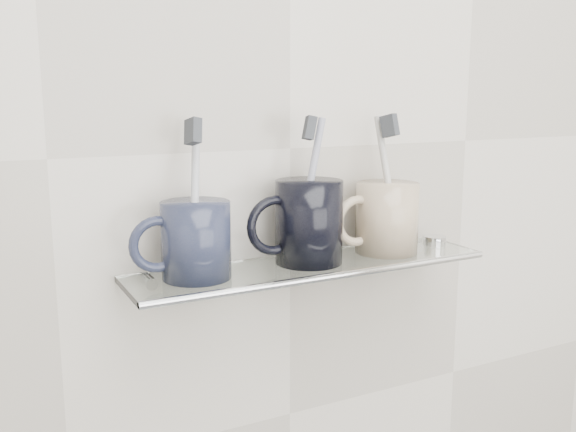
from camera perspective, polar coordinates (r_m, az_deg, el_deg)
wall_back at (r=0.90m, az=0.19°, el=6.03°), size 2.50×0.00×2.50m
shelf_glass at (r=0.87m, az=2.08°, el=-4.46°), size 0.50×0.12×0.01m
shelf_rail at (r=0.82m, az=4.00°, el=-5.37°), size 0.50×0.01×0.01m
bracket_left at (r=0.84m, az=-12.24°, el=-6.08°), size 0.02×0.03×0.02m
bracket_right at (r=1.02m, az=11.06°, el=-2.92°), size 0.02×0.03×0.02m
mug_left at (r=0.80m, az=-8.17°, el=-2.14°), size 0.11×0.11×0.10m
mug_left_handle at (r=0.78m, az=-11.55°, el=-2.49°), size 0.07×0.01×0.07m
toothbrush_left at (r=0.79m, az=-8.28°, el=1.63°), size 0.04×0.06×0.19m
bristles_left at (r=0.78m, az=-8.44°, el=7.46°), size 0.02×0.03×0.04m
mug_center at (r=0.86m, az=1.88°, el=-0.52°), size 0.10×0.10×0.11m
mug_center_handle at (r=0.84m, az=-1.20°, el=-0.85°), size 0.08×0.01×0.08m
toothbrush_center at (r=0.85m, az=1.90°, el=2.44°), size 0.06×0.02×0.19m
bristles_center at (r=0.84m, az=1.93°, el=7.83°), size 0.02×0.03×0.03m
mug_right at (r=0.93m, az=8.78°, el=-0.15°), size 0.11×0.11×0.10m
mug_right_handle at (r=0.90m, az=6.18°, el=-0.43°), size 0.07×0.01×0.07m
toothbrush_right at (r=0.92m, az=8.88°, el=2.96°), size 0.02×0.06×0.19m
bristles_right at (r=0.91m, az=9.02°, el=7.93°), size 0.02×0.03×0.03m
chrome_cap at (r=0.99m, az=12.92°, el=-2.14°), size 0.03×0.03×0.01m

